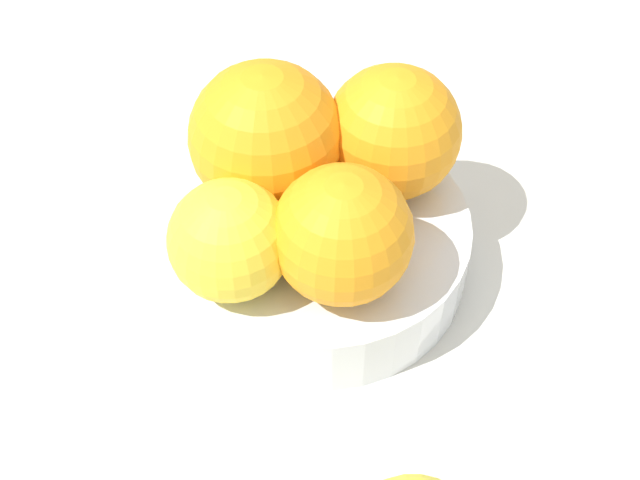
# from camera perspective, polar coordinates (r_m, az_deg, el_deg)

# --- Properties ---
(ground_plane) EXTENTS (1.10, 1.10, 0.02)m
(ground_plane) POSITION_cam_1_polar(r_m,az_deg,el_deg) (0.51, 0.00, -2.56)
(ground_plane) COLOR silver
(fruit_bowl) EXTENTS (0.17, 0.17, 0.04)m
(fruit_bowl) POSITION_cam_1_polar(r_m,az_deg,el_deg) (0.49, 0.00, -0.40)
(fruit_bowl) COLOR silver
(fruit_bowl) RESTS_ON ground_plane
(orange_in_bowl_0) EXTENTS (0.09, 0.09, 0.09)m
(orange_in_bowl_0) POSITION_cam_1_polar(r_m,az_deg,el_deg) (0.46, -3.74, 7.06)
(orange_in_bowl_0) COLOR orange
(orange_in_bowl_0) RESTS_ON fruit_bowl
(orange_in_bowl_1) EXTENTS (0.08, 0.08, 0.08)m
(orange_in_bowl_1) POSITION_cam_1_polar(r_m,az_deg,el_deg) (0.47, 4.74, 7.64)
(orange_in_bowl_1) COLOR orange
(orange_in_bowl_1) RESTS_ON fruit_bowl
(orange_in_bowl_2) EXTENTS (0.07, 0.07, 0.07)m
(orange_in_bowl_2) POSITION_cam_1_polar(r_m,az_deg,el_deg) (0.41, 1.55, 0.35)
(orange_in_bowl_2) COLOR orange
(orange_in_bowl_2) RESTS_ON fruit_bowl
(orange_in_bowl_3) EXTENTS (0.06, 0.06, 0.06)m
(orange_in_bowl_3) POSITION_cam_1_polar(r_m,az_deg,el_deg) (0.42, -6.23, -0.04)
(orange_in_bowl_3) COLOR yellow
(orange_in_bowl_3) RESTS_ON fruit_bowl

